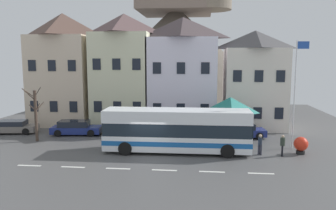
{
  "coord_description": "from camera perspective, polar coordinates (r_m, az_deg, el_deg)",
  "views": [
    {
      "loc": [
        3.82,
        -22.9,
        6.99
      ],
      "look_at": [
        0.99,
        4.58,
        3.17
      ],
      "focal_mm": 35.65,
      "sensor_mm": 36.0,
      "label": 1
    }
  ],
  "objects": [
    {
      "name": "ground_plane",
      "position": [
        24.25,
        -3.48,
        -8.98
      ],
      "size": [
        40.0,
        60.0,
        0.07
      ],
      "color": "#505050"
    },
    {
      "name": "townhouse_00",
      "position": [
        37.94,
        -17.3,
        5.86
      ],
      "size": [
        6.18,
        6.03,
        11.8
      ],
      "color": "beige",
      "rests_on": "ground_plane"
    },
    {
      "name": "townhouse_01",
      "position": [
        36.29,
        -7.43,
        6.02
      ],
      "size": [
        5.91,
        6.87,
        11.73
      ],
      "color": "beige",
      "rests_on": "ground_plane"
    },
    {
      "name": "townhouse_02",
      "position": [
        34.88,
        2.53,
        5.6
      ],
      "size": [
        6.93,
        5.85,
        11.24
      ],
      "color": "white",
      "rests_on": "ground_plane"
    },
    {
      "name": "townhouse_03",
      "position": [
        35.14,
        14.51,
        4.22
      ],
      "size": [
        5.92,
        5.63,
        9.82
      ],
      "color": "silver",
      "rests_on": "ground_plane"
    },
    {
      "name": "hilltop_castle",
      "position": [
        56.21,
        1.38,
        9.37
      ],
      "size": [
        33.06,
        33.06,
        21.82
      ],
      "color": "#61584E",
      "rests_on": "ground_plane"
    },
    {
      "name": "transit_bus",
      "position": [
        25.13,
        1.52,
        -4.44
      ],
      "size": [
        10.97,
        2.77,
        3.24
      ],
      "rotation": [
        0.0,
        0.0,
        0.01
      ],
      "color": "white",
      "rests_on": "ground_plane"
    },
    {
      "name": "bus_shelter",
      "position": [
        29.11,
        10.61,
        -0.03
      ],
      "size": [
        3.6,
        3.6,
        3.76
      ],
      "color": "#473D33",
      "rests_on": "ground_plane"
    },
    {
      "name": "parked_car_00",
      "position": [
        34.93,
        -24.81,
        -3.41
      ],
      "size": [
        4.26,
        2.35,
        1.21
      ],
      "rotation": [
        0.0,
        0.0,
        0.14
      ],
      "color": "slate",
      "rests_on": "ground_plane"
    },
    {
      "name": "parked_car_01",
      "position": [
        30.66,
        12.48,
        -4.31
      ],
      "size": [
        4.19,
        2.24,
        1.26
      ],
      "rotation": [
        0.0,
        0.0,
        0.12
      ],
      "color": "navy",
      "rests_on": "ground_plane"
    },
    {
      "name": "parked_car_02",
      "position": [
        32.22,
        -15.48,
        -3.78
      ],
      "size": [
        4.7,
        2.25,
        1.32
      ],
      "rotation": [
        0.0,
        0.0,
        0.11
      ],
      "color": "navy",
      "rests_on": "ground_plane"
    },
    {
      "name": "parked_car_03",
      "position": [
        31.06,
        -7.31,
        -3.96
      ],
      "size": [
        4.04,
        2.0,
        1.33
      ],
      "rotation": [
        0.0,
        0.0,
        0.03
      ],
      "color": "black",
      "rests_on": "ground_plane"
    },
    {
      "name": "pedestrian_00",
      "position": [
        25.64,
        19.0,
        -6.29
      ],
      "size": [
        0.33,
        0.34,
        1.57
      ],
      "color": "black",
      "rests_on": "ground_plane"
    },
    {
      "name": "pedestrian_01",
      "position": [
        25.49,
        15.47,
        -6.39
      ],
      "size": [
        0.29,
        0.29,
        1.54
      ],
      "color": "#2D2D38",
      "rests_on": "ground_plane"
    },
    {
      "name": "public_bench",
      "position": [
        31.33,
        7.0,
        -4.21
      ],
      "size": [
        1.53,
        0.48,
        0.87
      ],
      "color": "#33473D",
      "rests_on": "ground_plane"
    },
    {
      "name": "flagpole",
      "position": [
        27.57,
        21.0,
        2.75
      ],
      "size": [
        0.95,
        0.1,
        8.39
      ],
      "color": "silver",
      "rests_on": "ground_plane"
    },
    {
      "name": "harbour_buoy",
      "position": [
        26.69,
        21.77,
        -6.3
      ],
      "size": [
        1.04,
        1.04,
        1.29
      ],
      "color": "black",
      "rests_on": "ground_plane"
    },
    {
      "name": "bare_tree_00",
      "position": [
        30.53,
        -21.69,
        -1.47
      ],
      "size": [
        1.69,
        1.35,
        4.67
      ],
      "color": "#47382D",
      "rests_on": "ground_plane"
    }
  ]
}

